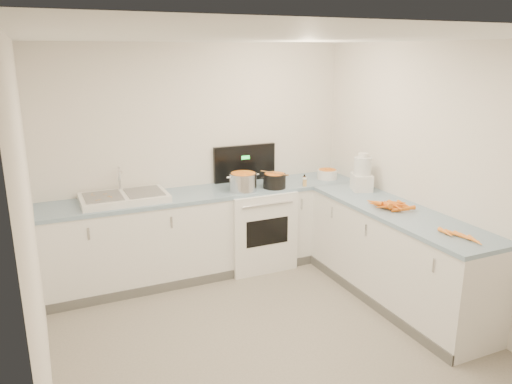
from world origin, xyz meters
name	(u,v)px	position (x,y,z in m)	size (l,w,h in m)	color
floor	(277,348)	(0.00, 0.00, 0.00)	(3.50, 4.00, 0.00)	gray
ceiling	(281,38)	(0.00, 0.00, 2.50)	(3.50, 4.00, 0.00)	white
wall_back	(199,158)	(0.00, 2.00, 1.25)	(3.50, 2.50, 0.00)	white
wall_front	(494,336)	(0.00, -2.00, 1.25)	(3.50, 2.50, 0.00)	white
wall_left	(33,241)	(-1.75, 0.00, 1.25)	(4.00, 2.50, 0.00)	white
wall_right	(450,183)	(1.75, 0.00, 1.25)	(4.00, 2.50, 0.00)	white
counter_back	(209,232)	(0.00, 1.70, 0.47)	(3.50, 0.62, 0.94)	white
counter_right	(396,256)	(1.45, 0.30, 0.47)	(0.62, 2.20, 0.94)	white
stove	(255,225)	(0.55, 1.69, 0.47)	(0.76, 0.65, 1.36)	white
sink	(124,197)	(-0.90, 1.70, 0.98)	(0.86, 0.52, 0.31)	white
steel_pot	(243,183)	(0.36, 1.56, 1.03)	(0.30, 0.30, 0.22)	silver
black_pot	(274,182)	(0.72, 1.53, 1.01)	(0.25, 0.25, 0.18)	black
wooden_spoon	(275,173)	(0.72, 1.53, 1.11)	(0.02, 0.02, 0.36)	#AD7A47
mixing_bowl	(327,174)	(1.48, 1.64, 1.00)	(0.24, 0.24, 0.11)	white
extract_bottle	(304,181)	(1.09, 1.51, 0.99)	(0.04, 0.04, 0.10)	#593319
spice_jar	(305,183)	(1.06, 1.45, 0.98)	(0.05, 0.05, 0.08)	#E5B266
food_processor	(362,174)	(1.54, 1.05, 1.12)	(0.28, 0.30, 0.41)	white
carrot_pile	(391,205)	(1.40, 0.38, 0.97)	(0.39, 0.38, 0.09)	orange
peeled_carrots	(461,236)	(1.41, -0.50, 0.96)	(0.15, 0.42, 0.04)	orange
peelings	(104,196)	(-1.10, 1.71, 1.02)	(0.20, 0.28, 0.01)	tan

